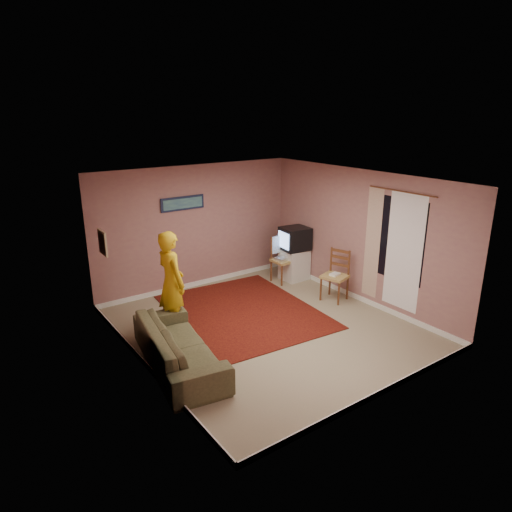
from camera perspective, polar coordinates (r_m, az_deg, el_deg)
ground at (r=8.12m, az=1.32°, el=-8.94°), size 5.00×5.00×0.00m
wall_back at (r=9.66m, az=-7.49°, el=3.58°), size 4.50×0.02×2.60m
wall_front at (r=5.94m, az=16.00°, el=-6.31°), size 4.50×0.02×2.60m
wall_left at (r=6.61m, az=-14.50°, el=-3.69°), size 0.02×5.00×2.60m
wall_right at (r=9.09m, az=12.86°, el=2.36°), size 0.02×5.00×2.60m
ceiling at (r=7.32m, az=1.47°, el=9.53°), size 4.50×5.00×0.02m
baseboard_back at (r=10.04m, az=-7.18°, el=-3.36°), size 4.50×0.02×0.10m
baseboard_front at (r=6.55m, az=14.97°, el=-16.32°), size 4.50×0.02×0.10m
baseboard_left at (r=7.16m, az=-13.64°, el=-13.02°), size 0.02×5.00×0.10m
baseboard_right at (r=9.49m, az=12.30°, el=-4.93°), size 0.02×5.00×0.10m
window at (r=8.50m, az=17.38°, el=1.96°), size 0.01×1.10×1.50m
curtain_sheer at (r=8.46m, az=17.99°, el=0.41°), size 0.01×0.75×2.10m
curtain_floral at (r=8.86m, az=14.36°, el=1.51°), size 0.01×0.35×2.10m
curtain_rod at (r=8.28m, az=17.75°, el=7.71°), size 0.02×1.40×0.02m
picture_back at (r=9.38m, az=-9.16°, el=6.52°), size 0.95×0.04×0.28m
picture_left at (r=7.99m, az=-18.61°, el=1.59°), size 0.04×0.38×0.42m
area_rug at (r=8.71m, az=-1.53°, el=-6.92°), size 2.73×3.30×0.02m
tv_cabinet at (r=10.26m, az=4.80°, el=-1.03°), size 0.55×0.50×0.69m
crt_tv at (r=10.08m, az=4.86°, el=2.18°), size 0.64×0.58×0.50m
chair_a at (r=10.00m, az=3.47°, el=0.13°), size 0.47×0.44×0.55m
dvd_player at (r=10.02m, az=3.46°, el=-0.26°), size 0.38×0.29×0.06m
blue_throw at (r=10.08m, az=2.82°, el=1.47°), size 0.37×0.05×0.38m
chair_b at (r=9.15m, az=9.86°, el=-1.79°), size 0.56×0.57×0.56m
game_console at (r=9.17m, az=9.84°, el=-2.27°), size 0.23×0.18×0.04m
sofa at (r=6.97m, az=-9.65°, el=-11.03°), size 1.20×2.32×0.65m
person at (r=7.78m, az=-10.51°, el=-3.28°), size 0.46×0.67×1.79m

